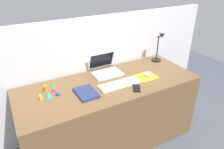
% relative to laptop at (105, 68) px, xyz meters
% --- Properties ---
extents(ground_plane, '(6.00, 6.00, 0.00)m').
position_rel_laptop_xyz_m(ground_plane, '(-0.07, -0.24, -0.79)').
color(ground_plane, '#474C56').
extents(back_wall, '(2.99, 0.05, 1.31)m').
position_rel_laptop_xyz_m(back_wall, '(-0.07, 0.14, -0.14)').
color(back_wall, silver).
rests_on(back_wall, ground_plane).
extents(desk, '(1.79, 0.69, 0.74)m').
position_rel_laptop_xyz_m(desk, '(-0.07, -0.24, -0.42)').
color(desk, brown).
rests_on(desk, ground_plane).
extents(laptop, '(0.30, 0.28, 0.20)m').
position_rel_laptop_xyz_m(laptop, '(0.00, 0.00, 0.00)').
color(laptop, white).
rests_on(laptop, desk).
extents(keyboard, '(0.41, 0.13, 0.02)m').
position_rel_laptop_xyz_m(keyboard, '(-0.00, -0.32, -0.04)').
color(keyboard, white).
rests_on(keyboard, desk).
extents(mousepad, '(0.21, 0.17, 0.00)m').
position_rel_laptop_xyz_m(mousepad, '(0.33, -0.31, -0.05)').
color(mousepad, yellow).
rests_on(mousepad, desk).
extents(mouse, '(0.06, 0.10, 0.03)m').
position_rel_laptop_xyz_m(mouse, '(0.34, -0.29, -0.03)').
color(mouse, white).
rests_on(mouse, mousepad).
extents(cell_phone, '(0.12, 0.14, 0.01)m').
position_rel_laptop_xyz_m(cell_phone, '(0.10, -0.45, -0.05)').
color(cell_phone, black).
rests_on(cell_phone, desk).
extents(desk_lamp, '(0.11, 0.14, 0.35)m').
position_rel_laptop_xyz_m(desk_lamp, '(0.68, -0.05, 0.11)').
color(desk_lamp, black).
rests_on(desk_lamp, desk).
extents(notebook_pad, '(0.18, 0.25, 0.02)m').
position_rel_laptop_xyz_m(notebook_pad, '(-0.34, -0.31, -0.04)').
color(notebook_pad, navy).
rests_on(notebook_pad, desk).
extents(toy_figurine_blue, '(0.04, 0.04, 0.04)m').
position_rel_laptop_xyz_m(toy_figurine_blue, '(-0.58, -0.21, -0.03)').
color(toy_figurine_blue, blue).
rests_on(toy_figurine_blue, desk).
extents(toy_figurine_cyan, '(0.05, 0.05, 0.05)m').
position_rel_laptop_xyz_m(toy_figurine_cyan, '(-0.66, -0.20, -0.03)').
color(toy_figurine_cyan, '#28B7CC').
rests_on(toy_figurine_cyan, desk).
extents(toy_figurine_red, '(0.04, 0.04, 0.04)m').
position_rel_laptop_xyz_m(toy_figurine_red, '(-0.60, -0.13, -0.03)').
color(toy_figurine_red, red).
rests_on(toy_figurine_red, desk).
extents(toy_figurine_yellow, '(0.03, 0.03, 0.05)m').
position_rel_laptop_xyz_m(toy_figurine_yellow, '(-0.72, -0.21, -0.03)').
color(toy_figurine_yellow, yellow).
rests_on(toy_figurine_yellow, desk).
extents(toy_figurine_orange, '(0.04, 0.04, 0.07)m').
position_rel_laptop_xyz_m(toy_figurine_orange, '(-0.65, -0.09, -0.02)').
color(toy_figurine_orange, orange).
rests_on(toy_figurine_orange, desk).
extents(toy_figurine_green, '(0.04, 0.04, 0.05)m').
position_rel_laptop_xyz_m(toy_figurine_green, '(-0.58, -0.06, -0.03)').
color(toy_figurine_green, green).
rests_on(toy_figurine_green, desk).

